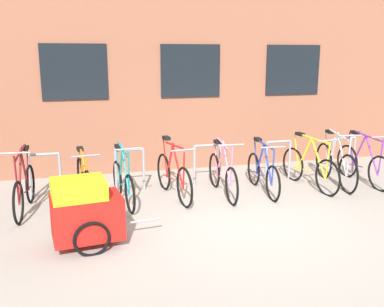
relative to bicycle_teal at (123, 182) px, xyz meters
The scene contains 13 objects.
ground_plane 2.13m from the bicycle_teal, 36.52° to the right, with size 42.00×42.00×0.00m, color #9E998E.
storefront_building 5.83m from the bicycle_teal, 70.44° to the left, with size 28.00×5.65×6.60m.
bike_rack 1.82m from the bicycle_teal, 21.01° to the left, with size 6.57×0.05×0.81m.
bicycle_teal is the anchor object (origin of this frame).
bicycle_red 0.90m from the bicycle_teal, ahead, with size 0.44×1.76×1.06m.
bicycle_yellow 3.54m from the bicycle_teal, ahead, with size 0.44×1.75×1.04m.
bicycle_blue 2.56m from the bicycle_teal, ahead, with size 0.44×1.65×0.98m.
bicycle_silver 4.12m from the bicycle_teal, ahead, with size 0.44×1.79×1.10m.
bicycle_orange 0.65m from the bicycle_teal, behind, with size 0.44×1.72×0.98m.
bicycle_purple 4.71m from the bicycle_teal, ahead, with size 0.44×1.71×1.05m.
bicycle_pink 1.79m from the bicycle_teal, ahead, with size 0.44×1.73×1.05m.
bicycle_maroon 1.59m from the bicycle_teal, behind, with size 0.44×1.66×1.11m.
bike_trailer 1.72m from the bicycle_teal, 112.23° to the right, with size 1.48×0.75×0.94m.
Camera 1 is at (-2.32, -5.85, 2.48)m, focal length 40.20 mm.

